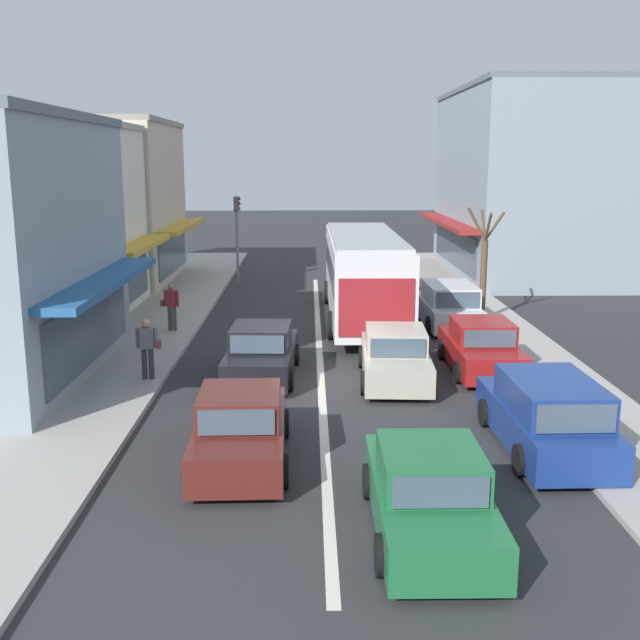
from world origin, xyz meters
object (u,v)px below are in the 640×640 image
at_px(sedan_behind_bus_near, 262,354).
at_px(parked_wagon_kerb_front, 546,416).
at_px(parked_sedan_kerb_second, 481,348).
at_px(pedestrian_browsing_midblock, 171,304).
at_px(traffic_light_downstreet, 237,225).
at_px(city_bus, 364,271).
at_px(sedan_queue_gap_filler, 395,357).
at_px(sedan_adjacent_lane_lead, 240,429).
at_px(parked_wagon_kerb_third, 448,306).
at_px(sedan_behind_bus_mid, 429,495).
at_px(pedestrian_with_handbag_near, 148,345).
at_px(street_tree_right, 484,270).

distance_m(sedan_behind_bus_near, parked_wagon_kerb_front, 8.20).
height_order(parked_sedan_kerb_second, pedestrian_browsing_midblock, pedestrian_browsing_midblock).
relative_size(parked_wagon_kerb_front, traffic_light_downstreet, 1.08).
relative_size(city_bus, parked_sedan_kerb_second, 2.59).
xyz_separation_m(sedan_queue_gap_filler, parked_sedan_kerb_second, (2.54, 0.96, 0.00)).
relative_size(sedan_behind_bus_near, traffic_light_downstreet, 1.02).
bearing_deg(sedan_adjacent_lane_lead, parked_wagon_kerb_front, 4.31).
bearing_deg(parked_wagon_kerb_third, sedan_adjacent_lane_lead, -117.41).
bearing_deg(parked_wagon_kerb_third, sedan_behind_bus_mid, -101.46).
relative_size(sedan_behind_bus_mid, traffic_light_downstreet, 1.00).
distance_m(sedan_behind_bus_mid, sedan_adjacent_lane_lead, 4.42).
distance_m(sedan_adjacent_lane_lead, pedestrian_browsing_midblock, 11.58).
distance_m(sedan_adjacent_lane_lead, traffic_light_downstreet, 21.54).
distance_m(traffic_light_downstreet, pedestrian_browsing_midblock, 10.49).
relative_size(sedan_queue_gap_filler, traffic_light_downstreet, 1.02).
xyz_separation_m(traffic_light_downstreet, pedestrian_browsing_midblock, (-1.32, -10.26, -1.79)).
relative_size(sedan_adjacent_lane_lead, sedan_behind_bus_near, 0.99).
bearing_deg(sedan_adjacent_lane_lead, pedestrian_with_handbag_near, 118.97).
distance_m(parked_wagon_kerb_front, parked_sedan_kerb_second, 5.96).
bearing_deg(pedestrian_with_handbag_near, city_bus, 51.64).
distance_m(city_bus, pedestrian_browsing_midblock, 7.08).
height_order(parked_wagon_kerb_front, street_tree_right, street_tree_right).
bearing_deg(sedan_adjacent_lane_lead, city_bus, 75.67).
bearing_deg(pedestrian_browsing_midblock, pedestrian_with_handbag_near, -85.87).
xyz_separation_m(sedan_adjacent_lane_lead, parked_wagon_kerb_front, (6.21, 0.47, 0.08)).
relative_size(sedan_behind_bus_near, street_tree_right, 1.01).
xyz_separation_m(parked_wagon_kerb_front, street_tree_right, (1.47, 12.26, 1.23)).
height_order(parked_sedan_kerb_second, traffic_light_downstreet, traffic_light_downstreet).
relative_size(sedan_queue_gap_filler, street_tree_right, 1.01).
height_order(parked_sedan_kerb_second, parked_wagon_kerb_third, parked_wagon_kerb_third).
distance_m(sedan_behind_bus_near, pedestrian_browsing_midblock, 6.21).
bearing_deg(sedan_behind_bus_mid, pedestrian_with_handbag_near, 126.81).
bearing_deg(city_bus, parked_sedan_kerb_second, -67.28).
height_order(sedan_adjacent_lane_lead, pedestrian_browsing_midblock, pedestrian_browsing_midblock).
distance_m(sedan_adjacent_lane_lead, sedan_behind_bus_near, 5.89).
bearing_deg(sedan_queue_gap_filler, city_bus, 92.24).
bearing_deg(street_tree_right, traffic_light_downstreet, 138.38).
height_order(city_bus, sedan_queue_gap_filler, city_bus).
bearing_deg(pedestrian_browsing_midblock, parked_wagon_kerb_front, -48.04).
relative_size(parked_sedan_kerb_second, pedestrian_browsing_midblock, 2.58).
distance_m(sedan_behind_bus_mid, pedestrian_browsing_midblock, 15.53).
relative_size(parked_sedan_kerb_second, pedestrian_with_handbag_near, 2.58).
xyz_separation_m(parked_wagon_kerb_front, pedestrian_with_handbag_near, (-9.12, 4.80, 0.32)).
bearing_deg(parked_wagon_kerb_third, pedestrian_with_handbag_near, -143.06).
relative_size(sedan_adjacent_lane_lead, street_tree_right, 1.00).
bearing_deg(sedan_behind_bus_mid, parked_wagon_kerb_front, 49.47).
height_order(parked_wagon_kerb_front, traffic_light_downstreet, traffic_light_downstreet).
height_order(sedan_behind_bus_mid, parked_sedan_kerb_second, same).
height_order(sedan_behind_bus_mid, sedan_adjacent_lane_lead, same).
distance_m(sedan_queue_gap_filler, parked_wagon_kerb_third, 7.27).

